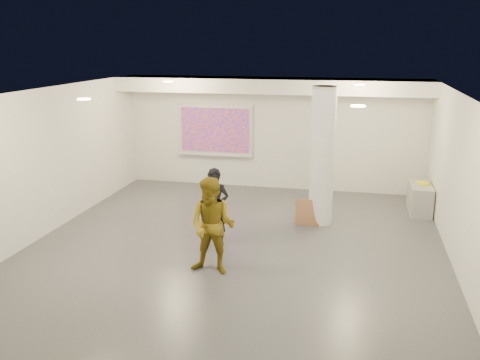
% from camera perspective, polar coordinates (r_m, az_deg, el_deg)
% --- Properties ---
extents(floor, '(8.00, 9.00, 0.01)m').
position_cam_1_polar(floor, '(10.54, -0.48, -7.13)').
color(floor, '#383B40').
rests_on(floor, ground).
extents(ceiling, '(8.00, 9.00, 0.01)m').
position_cam_1_polar(ceiling, '(9.83, -0.51, 9.34)').
color(ceiling, white).
rests_on(ceiling, floor).
extents(wall_back, '(8.00, 0.01, 3.00)m').
position_cam_1_polar(wall_back, '(14.41, 3.56, 4.98)').
color(wall_back, silver).
rests_on(wall_back, floor).
extents(wall_front, '(8.00, 0.01, 3.00)m').
position_cam_1_polar(wall_front, '(6.00, -10.36, -9.23)').
color(wall_front, silver).
rests_on(wall_front, floor).
extents(wall_left, '(0.01, 9.00, 3.00)m').
position_cam_1_polar(wall_left, '(11.63, -20.07, 1.79)').
color(wall_left, silver).
rests_on(wall_left, floor).
extents(wall_right, '(0.01, 9.00, 3.00)m').
position_cam_1_polar(wall_right, '(10.00, 22.45, -0.43)').
color(wall_right, silver).
rests_on(wall_right, floor).
extents(soffit_band, '(8.00, 1.10, 0.36)m').
position_cam_1_polar(soffit_band, '(13.71, 3.28, 10.05)').
color(soffit_band, white).
rests_on(soffit_band, ceiling).
extents(downlight_nw, '(0.22, 0.22, 0.02)m').
position_cam_1_polar(downlight_nw, '(12.85, -7.68, 10.36)').
color(downlight_nw, '#F2BC82').
rests_on(downlight_nw, ceiling).
extents(downlight_ne, '(0.22, 0.22, 0.02)m').
position_cam_1_polar(downlight_ne, '(12.07, 12.65, 9.87)').
color(downlight_ne, '#F2BC82').
rests_on(downlight_ne, ceiling).
extents(downlight_sw, '(0.22, 0.22, 0.02)m').
position_cam_1_polar(downlight_sw, '(9.22, -16.31, 8.28)').
color(downlight_sw, '#F2BC82').
rests_on(downlight_sw, ceiling).
extents(downlight_se, '(0.22, 0.22, 0.02)m').
position_cam_1_polar(downlight_se, '(8.09, 12.49, 7.72)').
color(downlight_se, '#F2BC82').
rests_on(downlight_se, ceiling).
extents(column, '(0.52, 0.52, 3.00)m').
position_cam_1_polar(column, '(11.61, 8.77, 2.49)').
color(column, silver).
rests_on(column, floor).
extents(projection_screen, '(2.10, 0.13, 1.42)m').
position_cam_1_polar(projection_screen, '(14.69, -2.66, 5.28)').
color(projection_screen, silver).
rests_on(projection_screen, wall_back).
extents(credenza, '(0.49, 1.16, 0.67)m').
position_cam_1_polar(credenza, '(13.20, 18.63, -1.86)').
color(credenza, gray).
rests_on(credenza, floor).
extents(postit_pad, '(0.33, 0.38, 0.03)m').
position_cam_1_polar(postit_pad, '(13.17, 18.96, -0.33)').
color(postit_pad, '#FFF20B').
rests_on(postit_pad, credenza).
extents(cardboard_back, '(0.52, 0.12, 0.57)m').
position_cam_1_polar(cardboard_back, '(11.74, 7.22, -3.46)').
color(cardboard_back, brown).
rests_on(cardboard_back, floor).
extents(cardboard_front, '(0.48, 0.33, 0.48)m').
position_cam_1_polar(cardboard_front, '(11.89, 7.01, -3.46)').
color(cardboard_front, brown).
rests_on(cardboard_front, floor).
extents(woman, '(0.57, 0.37, 1.54)m').
position_cam_1_polar(woman, '(10.39, -2.72, -2.94)').
color(woman, black).
rests_on(woman, floor).
extents(man, '(0.87, 0.70, 1.69)m').
position_cam_1_polar(man, '(9.14, -2.94, -4.94)').
color(man, olive).
rests_on(man, floor).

